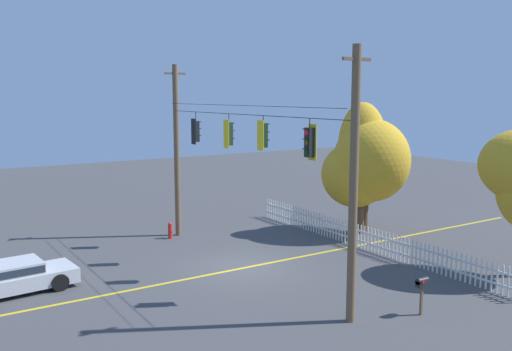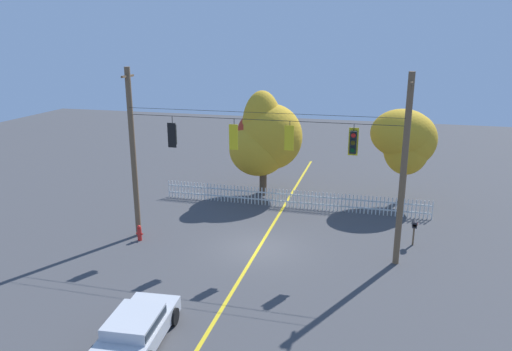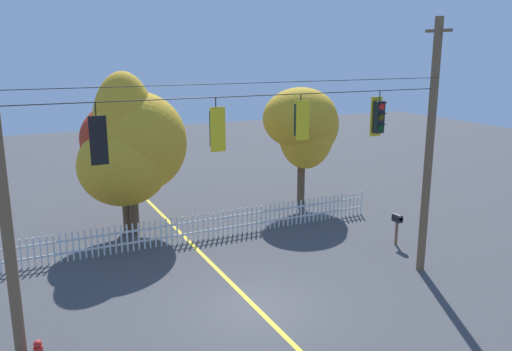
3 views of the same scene
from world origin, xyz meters
name	(u,v)px [view 2 (image 2 of 3)]	position (x,y,z in m)	size (l,w,h in m)	color
ground	(259,248)	(0.00, 0.00, 0.00)	(80.00, 80.00, 0.00)	#424244
lane_centerline_stripe	(259,248)	(0.00, 0.00, 0.00)	(0.16, 36.00, 0.01)	gold
signal_support_span	(259,162)	(0.00, 0.00, 4.46)	(13.43, 1.10, 8.76)	brown
traffic_signal_northbound_primary	(173,135)	(-4.34, -0.01, 5.54)	(0.43, 0.38, 1.53)	black
traffic_signal_westbound_side	(234,137)	(-1.20, -0.01, 5.60)	(0.43, 0.38, 1.46)	black
traffic_signal_eastbound_side	(290,137)	(1.46, -0.01, 5.70)	(0.43, 0.38, 1.34)	black
traffic_signal_southbound_primary	(353,142)	(4.33, 0.01, 5.63)	(0.43, 0.38, 1.45)	black
white_picket_fence	(292,199)	(0.50, 6.30, 0.57)	(16.41, 0.06, 1.13)	silver
autumn_maple_near_fence	(265,136)	(-1.79, 8.74, 3.88)	(4.17, 3.57, 5.61)	brown
autumn_maple_mid	(265,139)	(-1.71, 8.39, 3.79)	(4.68, 3.98, 6.88)	brown
autumn_oak_far_east	(406,139)	(7.05, 9.01, 4.09)	(4.04, 3.25, 5.95)	brown
parked_car	(136,328)	(-2.12, -8.59, 0.60)	(2.21, 4.24, 1.15)	#B7BABF
fire_hydrant	(139,233)	(-6.19, -0.62, 0.41)	(0.38, 0.22, 0.83)	red
roadside_mailbox	(414,226)	(7.45, 2.33, 1.05)	(0.25, 0.44, 1.29)	brown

